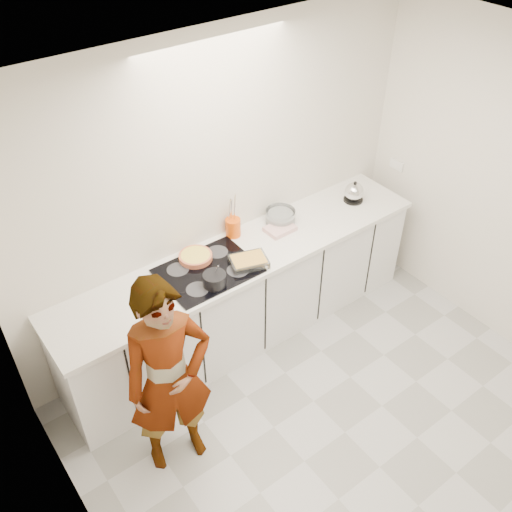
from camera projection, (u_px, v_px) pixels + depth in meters
floor at (345, 432)px, 4.28m from camera, size 3.60×3.20×0.00m
ceiling at (400, 106)px, 2.65m from camera, size 3.60×3.20×0.00m
wall_back at (219, 194)px, 4.46m from camera, size 3.60×0.00×2.60m
wall_left at (89, 470)px, 2.62m from camera, size 0.00×3.20×2.60m
base_cabinets at (244, 297)px, 4.81m from camera, size 3.20×0.58×0.87m
countertop at (244, 255)px, 4.52m from camera, size 3.24×0.64×0.04m
hob at (208, 271)px, 4.33m from camera, size 0.72×0.54×0.01m
tart_dish at (196, 257)px, 4.41m from camera, size 0.34×0.34×0.04m
saucepan at (215, 279)px, 4.16m from camera, size 0.22×0.22×0.16m
baking_dish at (249, 261)px, 4.36m from camera, size 0.33×0.28×0.05m
mixing_bowl at (280, 217)px, 4.80m from camera, size 0.31×0.31×0.12m
tea_towel at (280, 229)px, 4.73m from camera, size 0.24×0.18×0.04m
kettle at (354, 193)px, 5.04m from camera, size 0.18×0.18×0.20m
utensil_crock at (233, 227)px, 4.64m from camera, size 0.13×0.13×0.15m
cook at (169, 379)px, 3.66m from camera, size 0.65×0.48×1.61m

